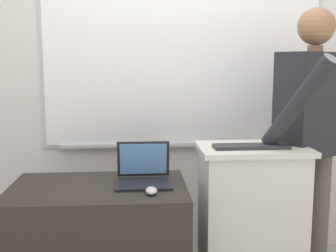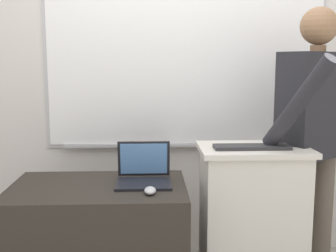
{
  "view_description": "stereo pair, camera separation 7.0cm",
  "coord_description": "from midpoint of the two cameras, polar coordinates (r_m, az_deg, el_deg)",
  "views": [
    {
      "loc": [
        -0.34,
        -1.89,
        1.4
      ],
      "look_at": [
        -0.17,
        0.38,
        1.05
      ],
      "focal_mm": 45.0,
      "sensor_mm": 36.0,
      "label": 1
    },
    {
      "loc": [
        -0.27,
        -1.89,
        1.4
      ],
      "look_at": [
        -0.17,
        0.38,
        1.05
      ],
      "focal_mm": 45.0,
      "sensor_mm": 36.0,
      "label": 2
    }
  ],
  "objects": [
    {
      "name": "back_wall",
      "position": [
        3.06,
        3.16,
        9.19
      ],
      "size": [
        6.4,
        0.17,
        2.86
      ],
      "color": "silver",
      "rests_on": "ground_plane"
    },
    {
      "name": "lectern_podium",
      "position": [
        2.57,
        12.05,
        -12.89
      ],
      "size": [
        0.62,
        0.41,
        0.93
      ],
      "color": "beige",
      "rests_on": "ground_plane"
    },
    {
      "name": "side_desk",
      "position": [
        2.47,
        -8.42,
        -16.2
      ],
      "size": [
        0.96,
        0.62,
        0.73
      ],
      "color": "#28231E",
      "rests_on": "ground_plane"
    },
    {
      "name": "person_presenter",
      "position": [
        2.69,
        19.91,
        -0.22
      ],
      "size": [
        0.64,
        0.75,
        1.72
      ],
      "rotation": [
        0.0,
        0.0,
        0.58
      ],
      "color": "brown",
      "rests_on": "ground_plane"
    },
    {
      "name": "laptop",
      "position": [
        2.36,
        -2.46,
        -6.23
      ],
      "size": [
        0.3,
        0.27,
        0.22
      ],
      "color": "black",
      "rests_on": "side_desk"
    },
    {
      "name": "wireless_keyboard",
      "position": [
        2.38,
        12.11,
        -2.8
      ],
      "size": [
        0.42,
        0.12,
        0.02
      ],
      "color": "#2D2D30",
      "rests_on": "lectern_podium"
    },
    {
      "name": "computer_mouse_by_laptop",
      "position": [
        2.17,
        -1.5,
        -8.73
      ],
      "size": [
        0.06,
        0.1,
        0.03
      ],
      "color": "#BCBCC1",
      "rests_on": "side_desk"
    }
  ]
}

